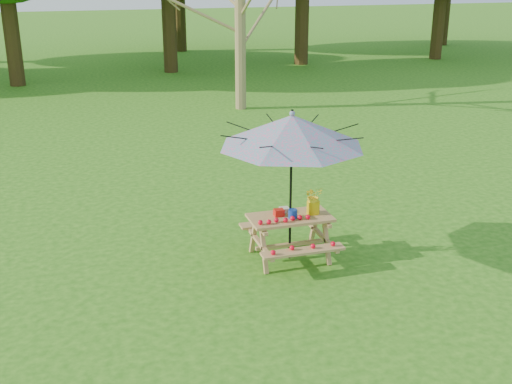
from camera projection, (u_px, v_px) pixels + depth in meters
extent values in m
cylinder|color=olive|center=(240.00, 32.00, 18.65)|extent=(0.38, 0.38, 4.54)
cube|color=#AB834D|center=(290.00, 218.00, 9.33)|extent=(1.20, 0.62, 0.04)
cube|color=#AB834D|center=(303.00, 251.00, 8.94)|extent=(1.20, 0.22, 0.04)
cube|color=#AB834D|center=(278.00, 222.00, 9.93)|extent=(1.20, 0.22, 0.04)
cylinder|color=black|center=(291.00, 187.00, 9.17)|extent=(0.04, 0.04, 2.25)
cone|color=#1EA6AE|center=(292.00, 131.00, 8.90)|extent=(2.16, 2.16, 0.45)
sphere|color=#1EA6AE|center=(292.00, 113.00, 8.82)|extent=(0.08, 0.08, 0.08)
cube|color=red|center=(279.00, 213.00, 9.33)|extent=(0.14, 0.12, 0.10)
cylinder|color=#13349C|center=(293.00, 214.00, 9.25)|extent=(0.13, 0.13, 0.13)
cube|color=beige|center=(284.00, 210.00, 9.48)|extent=(0.13, 0.13, 0.07)
cylinder|color=#DDB20B|center=(313.00, 207.00, 9.41)|extent=(0.19, 0.19, 0.19)
imported|color=yellow|center=(313.00, 196.00, 9.35)|extent=(0.28, 0.24, 0.29)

